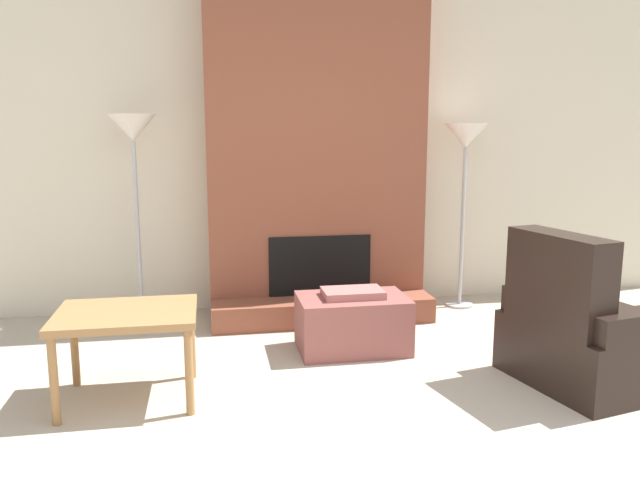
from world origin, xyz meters
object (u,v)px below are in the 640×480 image
object	(u,v)px
ottoman	(352,322)
armchair	(588,338)
floor_lamp_left	(133,140)
floor_lamp_right	(466,146)
side_table	(127,322)

from	to	relation	value
ottoman	armchair	xyz separation A→B (m)	(1.22, -0.77, 0.07)
ottoman	floor_lamp_left	bearing A→B (deg)	148.67
ottoman	floor_lamp_right	xyz separation A→B (m)	(1.13, 0.88, 1.13)
armchair	floor_lamp_left	bearing A→B (deg)	45.96
armchair	floor_lamp_right	bearing A→B (deg)	-9.09
ottoman	floor_lamp_left	world-z (taller)	floor_lamp_left
floor_lamp_left	armchair	bearing A→B (deg)	-31.66
floor_lamp_right	ottoman	bearing A→B (deg)	-142.05
side_table	armchair	bearing A→B (deg)	-4.96
floor_lamp_left	floor_lamp_right	bearing A→B (deg)	-0.00
ottoman	armchair	bearing A→B (deg)	-32.06
floor_lamp_left	floor_lamp_right	distance (m)	2.57
floor_lamp_left	side_table	bearing A→B (deg)	-87.06
floor_lamp_left	floor_lamp_right	xyz separation A→B (m)	(2.57, -0.00, -0.05)
ottoman	armchair	world-z (taller)	armchair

